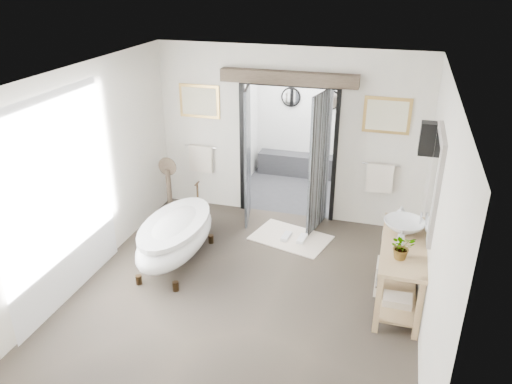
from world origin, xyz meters
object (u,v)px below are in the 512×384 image
at_px(vanity, 399,266).
at_px(rug, 291,238).
at_px(clawfoot_tub, 176,235).
at_px(basin, 404,227).

height_order(vanity, rug, vanity).
bearing_deg(clawfoot_tub, basin, 4.54).
bearing_deg(clawfoot_tub, rug, 38.40).
distance_m(rug, basin, 2.13).
bearing_deg(vanity, rug, 144.80).
height_order(clawfoot_tub, basin, basin).
distance_m(clawfoot_tub, basin, 3.19).
xyz_separation_m(vanity, rug, (-1.67, 1.18, -0.50)).
xyz_separation_m(clawfoot_tub, basin, (3.14, 0.25, 0.49)).
xyz_separation_m(clawfoot_tub, rug, (1.46, 1.16, -0.44)).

